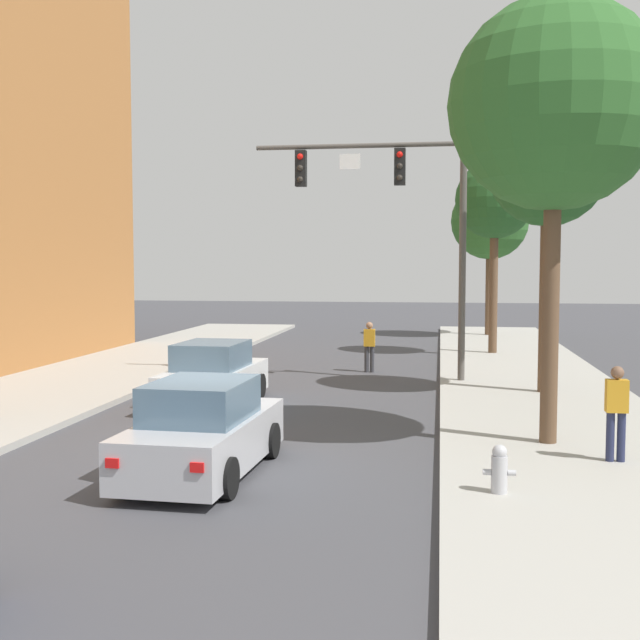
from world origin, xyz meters
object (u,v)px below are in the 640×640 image
pedestrian_sidewalk_right_walker (616,409)px  street_tree_second (548,168)px  pedestrian_crossing_road (369,344)px  street_tree_farthest (490,221)px  car_lead_white (214,377)px  street_tree_third (495,201)px  fire_hydrant (499,469)px  car_following_silver (203,432)px  traffic_signal_mast (403,202)px  street_tree_nearest (555,106)px

pedestrian_sidewalk_right_walker → street_tree_second: (-0.26, 7.48, 4.95)m
pedestrian_crossing_road → street_tree_farthest: street_tree_farthest is taller
street_tree_farthest → car_lead_white: bearing=-111.8°
pedestrian_sidewalk_right_walker → street_tree_third: size_ratio=0.23×
street_tree_second → pedestrian_crossing_road: bearing=140.1°
pedestrian_sidewalk_right_walker → fire_hydrant: (-2.10, -2.21, -0.56)m
car_following_silver → street_tree_farthest: size_ratio=0.60×
traffic_signal_mast → car_lead_white: (-4.46, -4.32, -4.60)m
traffic_signal_mast → pedestrian_sidewalk_right_walker: (4.08, -9.29, -4.26)m
street_tree_third → pedestrian_sidewalk_right_walker: bearing=-86.6°
pedestrian_sidewalk_right_walker → car_following_silver: bearing=-168.9°
car_following_silver → street_tree_nearest: street_tree_nearest is taller
pedestrian_crossing_road → pedestrian_sidewalk_right_walker: 12.79m
street_tree_second → fire_hydrant: bearing=-100.7°
street_tree_farthest → pedestrian_crossing_road: bearing=-109.4°
street_tree_nearest → pedestrian_crossing_road: bearing=112.6°
traffic_signal_mast → street_tree_second: traffic_signal_mast is taller
traffic_signal_mast → car_following_silver: size_ratio=1.74×
fire_hydrant → pedestrian_sidewalk_right_walker: bearing=46.5°
car_following_silver → street_tree_farthest: street_tree_farthest is taller
traffic_signal_mast → pedestrian_sidewalk_right_walker: 11.01m
traffic_signal_mast → pedestrian_crossing_road: traffic_signal_mast is taller
traffic_signal_mast → street_tree_second: bearing=-25.4°
pedestrian_crossing_road → street_tree_nearest: size_ratio=0.20×
car_lead_white → pedestrian_sidewalk_right_walker: 9.89m
traffic_signal_mast → street_tree_farthest: (3.38, 15.30, 0.21)m
street_tree_nearest → street_tree_third: 15.45m
pedestrian_sidewalk_right_walker → fire_hydrant: 3.10m
fire_hydrant → street_tree_third: size_ratio=0.10×
car_lead_white → street_tree_farthest: bearing=68.2°
street_tree_third → street_tree_farthest: bearing=87.8°
car_following_silver → street_tree_second: size_ratio=0.57×
street_tree_nearest → street_tree_second: 6.21m
fire_hydrant → street_tree_third: 19.76m
car_lead_white → street_tree_second: (8.28, 2.51, 5.29)m
pedestrian_sidewalk_right_walker → street_tree_nearest: street_tree_nearest is taller
pedestrian_crossing_road → street_tree_farthest: bearing=70.6°
car_lead_white → pedestrian_crossing_road: (3.29, 6.69, 0.19)m
fire_hydrant → street_tree_third: bearing=86.7°
street_tree_farthest → car_following_silver: bearing=-103.4°
street_tree_nearest → street_tree_third: street_tree_nearest is taller
pedestrian_sidewalk_right_walker → street_tree_farthest: bearing=91.6°
street_tree_nearest → car_following_silver: bearing=-155.8°
car_following_silver → pedestrian_sidewalk_right_walker: size_ratio=2.62×
pedestrian_crossing_road → street_tree_nearest: street_tree_nearest is taller
street_tree_third → street_tree_farthest: 7.84m
pedestrian_sidewalk_right_walker → street_tree_nearest: 5.60m
street_tree_second → street_tree_farthest: street_tree_second is taller
fire_hydrant → street_tree_second: (1.84, 9.69, 5.51)m
fire_hydrant → street_tree_nearest: (1.16, 3.54, 5.92)m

